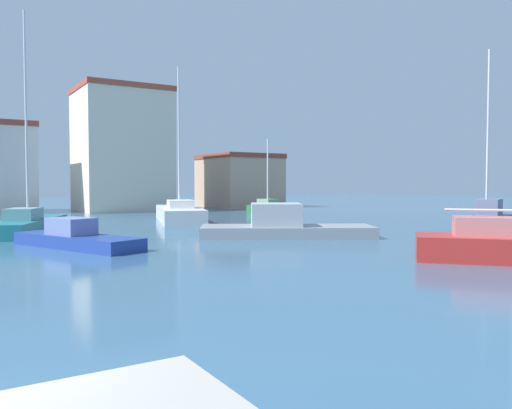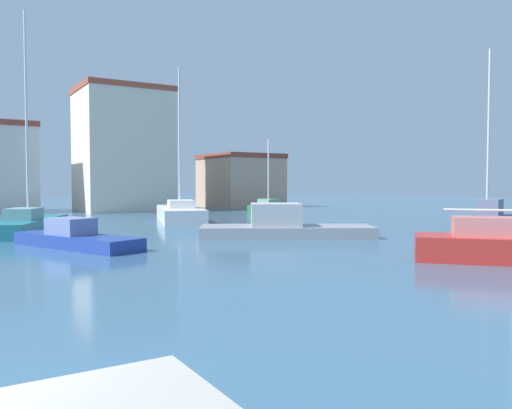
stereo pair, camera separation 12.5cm
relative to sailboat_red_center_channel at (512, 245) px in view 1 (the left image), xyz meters
name	(u,v)px [view 1 (the left image)]	position (x,y,z in m)	size (l,w,h in m)	color
water	(239,230)	(-1.96, 15.27, -0.58)	(160.00, 160.00, 0.00)	#38607F
sailboat_red_center_channel	(512,245)	(0.00, 0.00, 0.00)	(5.92, 6.23, 9.34)	#B22823
sailboat_navy_distant_north	(487,218)	(11.22, 8.48, -0.02)	(7.88, 5.06, 10.53)	#19234C
sailboat_white_near_pier	(179,213)	(-2.48, 22.72, 0.00)	(5.23, 9.38, 10.68)	white
motorboat_blue_mid_harbor	(76,238)	(-11.76, 11.91, -0.18)	(4.19, 6.81, 1.22)	#233D93
sailboat_green_far_right	(268,208)	(6.70, 25.58, -0.02)	(1.73, 4.26, 6.33)	#28703D
sailboat_teal_inner_mooring	(27,223)	(-12.63, 19.40, -0.05)	(5.38, 8.41, 11.80)	#1E707A
motorboat_grey_behind_lamppost	(284,226)	(-2.08, 10.62, -0.03)	(8.71, 6.57, 1.68)	gray
waterfront_apartments	(122,150)	(-1.62, 38.65, 5.32)	(8.23, 7.74, 11.77)	beige
warehouse_block	(239,181)	(11.82, 39.42, 2.34)	(7.07, 8.66, 5.82)	tan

